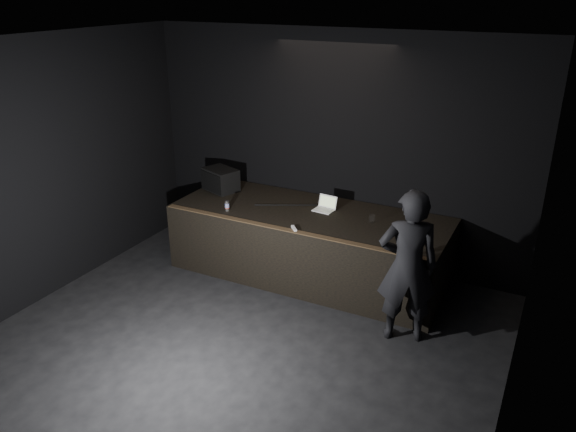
% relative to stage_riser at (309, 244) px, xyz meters
% --- Properties ---
extents(ground, '(7.00, 7.00, 0.00)m').
position_rel_stage_riser_xyz_m(ground, '(0.00, -2.73, -0.50)').
color(ground, black).
rests_on(ground, ground).
extents(room_walls, '(6.10, 7.10, 3.52)m').
position_rel_stage_riser_xyz_m(room_walls, '(0.00, -2.73, 1.52)').
color(room_walls, black).
rests_on(room_walls, ground).
extents(stage_riser, '(4.00, 1.50, 1.00)m').
position_rel_stage_riser_xyz_m(stage_riser, '(0.00, 0.00, 0.00)').
color(stage_riser, black).
rests_on(stage_riser, ground).
extents(riser_lip, '(3.92, 0.10, 0.01)m').
position_rel_stage_riser_xyz_m(riser_lip, '(0.00, -0.71, 0.51)').
color(riser_lip, brown).
rests_on(riser_lip, stage_riser).
extents(stage_monitor, '(0.63, 0.54, 0.35)m').
position_rel_stage_riser_xyz_m(stage_monitor, '(-1.66, 0.20, 0.68)').
color(stage_monitor, black).
rests_on(stage_monitor, stage_riser).
extents(cable, '(0.84, 0.44, 0.02)m').
position_rel_stage_riser_xyz_m(cable, '(-0.43, 0.08, 0.51)').
color(cable, black).
rests_on(cable, stage_riser).
extents(laptop, '(0.31, 0.28, 0.20)m').
position_rel_stage_riser_xyz_m(laptop, '(0.16, 0.20, 0.55)').
color(laptop, white).
rests_on(laptop, stage_riser).
extents(beer_can, '(0.06, 0.06, 0.15)m').
position_rel_stage_riser_xyz_m(beer_can, '(-1.10, -0.48, 0.58)').
color(beer_can, silver).
rests_on(beer_can, stage_riser).
extents(plastic_cup, '(0.09, 0.09, 0.11)m').
position_rel_stage_riser_xyz_m(plastic_cup, '(0.92, 0.06, 0.55)').
color(plastic_cup, white).
rests_on(plastic_cup, stage_riser).
extents(wii_remote, '(0.14, 0.16, 0.03)m').
position_rel_stage_riser_xyz_m(wii_remote, '(0.07, -0.65, 0.52)').
color(wii_remote, white).
rests_on(wii_remote, stage_riser).
extents(person, '(0.83, 0.70, 1.94)m').
position_rel_stage_riser_xyz_m(person, '(1.72, -0.95, 0.47)').
color(person, black).
rests_on(person, ground).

